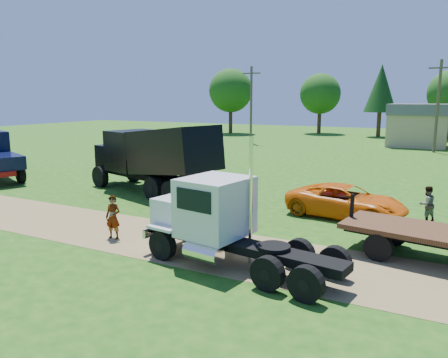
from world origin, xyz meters
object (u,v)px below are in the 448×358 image
at_px(black_dump_truck, 155,155).
at_px(spectator_a, 113,217).
at_px(white_semi_tractor, 217,220).
at_px(orange_pickup, 346,201).

bearing_deg(black_dump_truck, spectator_a, -48.58).
height_order(white_semi_tractor, black_dump_truck, white_semi_tractor).
distance_m(black_dump_truck, spectator_a, 8.28).
bearing_deg(white_semi_tractor, black_dump_truck, 145.54).
bearing_deg(orange_pickup, white_semi_tractor, 168.96).
xyz_separation_m(white_semi_tractor, orange_pickup, (2.55, 7.47, -0.68)).
distance_m(white_semi_tractor, black_dump_truck, 11.17).
height_order(black_dump_truck, spectator_a, black_dump_truck).
relative_size(white_semi_tractor, black_dump_truck, 0.75).
height_order(white_semi_tractor, orange_pickup, white_semi_tractor).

